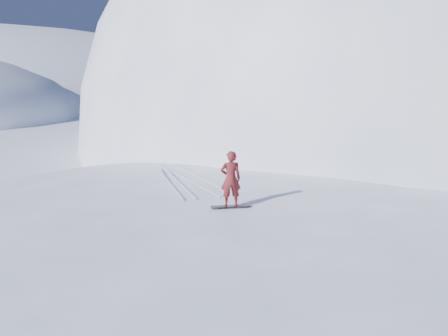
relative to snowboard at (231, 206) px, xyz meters
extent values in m
plane|color=white|center=(0.57, -0.56, -2.41)|extent=(400.00, 400.00, 0.00)
ellipsoid|color=white|center=(1.57, 2.44, -2.41)|extent=(36.00, 28.00, 4.80)
ellipsoid|color=white|center=(22.57, 25.44, -2.41)|extent=(60.00, 56.00, 56.00)
ellipsoid|color=white|center=(10.57, 19.44, -2.41)|extent=(28.00, 24.00, 18.00)
ellipsoid|color=white|center=(-3.43, -2.56, -2.41)|extent=(6.00, 5.40, 0.80)
ellipsoid|color=white|center=(5.57, -3.56, -2.41)|extent=(5.00, 4.50, 0.70)
ellipsoid|color=white|center=(-1.43, 5.44, -2.41)|extent=(7.00, 6.30, 1.00)
ellipsoid|color=white|center=(7.57, 3.44, -2.41)|extent=(4.00, 3.60, 0.60)
cube|color=black|center=(0.00, 0.00, 0.00)|extent=(1.36, 0.35, 0.02)
imported|color=maroon|center=(0.00, 0.00, 0.94)|extent=(0.71, 0.50, 1.86)
cube|color=silver|center=(-1.71, 4.07, 0.01)|extent=(0.61, 5.98, 0.04)
cube|color=silver|center=(-1.34, 4.07, 0.01)|extent=(0.79, 5.96, 0.04)
cube|color=silver|center=(-0.88, 4.07, 0.01)|extent=(1.65, 5.80, 0.04)
cube|color=silver|center=(-0.25, 4.07, 0.01)|extent=(1.50, 5.84, 0.04)
camera|label=1|loc=(-3.26, -13.53, 4.41)|focal=35.00mm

